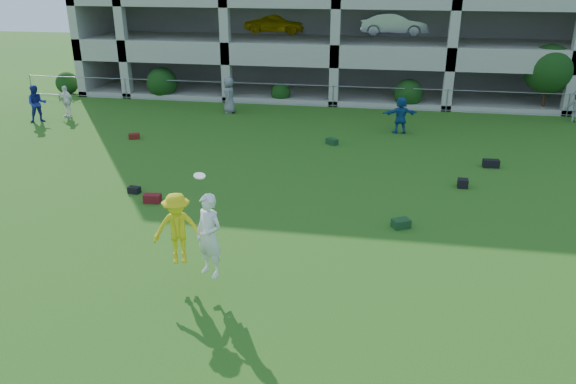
% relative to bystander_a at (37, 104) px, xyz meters
% --- Properties ---
extents(ground, '(100.00, 100.00, 0.00)m').
position_rel_bystander_a_xyz_m(ground, '(13.97, -13.38, -0.91)').
color(ground, '#235114').
rests_on(ground, ground).
extents(bystander_a, '(1.12, 1.07, 1.82)m').
position_rel_bystander_a_xyz_m(bystander_a, '(0.00, 0.00, 0.00)').
color(bystander_a, navy).
rests_on(bystander_a, ground).
extents(bystander_b, '(1.00, 0.59, 1.60)m').
position_rel_bystander_a_xyz_m(bystander_b, '(0.86, 1.17, -0.11)').
color(bystander_b, white).
rests_on(bystander_b, ground).
extents(bystander_c, '(0.78, 1.01, 1.85)m').
position_rel_bystander_a_xyz_m(bystander_c, '(8.77, 3.41, 0.01)').
color(bystander_c, slate).
rests_on(bystander_c, ground).
extents(bystander_d, '(1.65, 0.86, 1.70)m').
position_rel_bystander_a_xyz_m(bystander_d, '(17.50, 1.06, -0.06)').
color(bystander_d, '#1D4B87').
rests_on(bystander_d, ground).
extents(bag_red_a, '(0.58, 0.35, 0.28)m').
position_rel_bystander_a_xyz_m(bag_red_a, '(9.47, -8.63, -0.77)').
color(bag_red_a, '#560F0E').
rests_on(bag_red_a, ground).
extents(bag_black_b, '(0.44, 0.31, 0.22)m').
position_rel_bystander_a_xyz_m(bag_black_b, '(8.54, -7.96, -0.80)').
color(bag_black_b, black).
rests_on(bag_black_b, ground).
extents(bag_green_c, '(0.61, 0.55, 0.26)m').
position_rel_bystander_a_xyz_m(bag_green_c, '(17.45, -9.15, -0.78)').
color(bag_green_c, '#163714').
rests_on(bag_green_c, ground).
extents(crate_d, '(0.37, 0.37, 0.30)m').
position_rel_bystander_a_xyz_m(crate_d, '(19.61, -5.50, -0.76)').
color(crate_d, black).
rests_on(crate_d, ground).
extents(bag_black_e, '(0.62, 0.33, 0.30)m').
position_rel_bystander_a_xyz_m(bag_black_e, '(20.91, -3.13, -0.76)').
color(bag_black_e, black).
rests_on(bag_black_e, ground).
extents(bag_red_f, '(0.51, 0.41, 0.24)m').
position_rel_bystander_a_xyz_m(bag_red_f, '(5.83, -1.92, -0.79)').
color(bag_red_f, '#57190F').
rests_on(bag_red_f, ground).
extents(bag_green_g, '(0.58, 0.55, 0.25)m').
position_rel_bystander_a_xyz_m(bag_green_g, '(14.61, -1.23, -0.79)').
color(bag_green_g, '#12331D').
rests_on(bag_green_g, ground).
extents(frisbee_contest, '(1.97, 1.22, 2.33)m').
position_rel_bystander_a_xyz_m(frisbee_contest, '(12.42, -13.31, 0.55)').
color(frisbee_contest, yellow).
rests_on(frisbee_contest, ground).
extents(fence, '(36.06, 0.06, 1.20)m').
position_rel_bystander_a_xyz_m(fence, '(13.97, 5.62, -0.30)').
color(fence, gray).
rests_on(fence, ground).
extents(shrub_row, '(34.38, 2.52, 3.50)m').
position_rel_bystander_a_xyz_m(shrub_row, '(18.56, 6.32, 0.60)').
color(shrub_row, '#163D11').
rests_on(shrub_row, ground).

